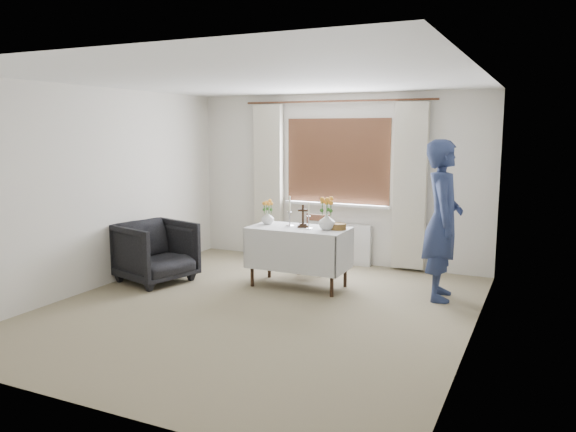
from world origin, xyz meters
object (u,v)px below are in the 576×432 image
(wooden_chair, at_px, (314,244))
(flower_vase_right, at_px, (327,221))
(armchair, at_px, (155,252))
(altar_table, at_px, (299,257))
(flower_vase_left, at_px, (268,218))
(person, at_px, (443,220))
(wooden_cross, at_px, (303,216))

(wooden_chair, xyz_separation_m, flower_vase_right, (0.46, -0.70, 0.46))
(armchair, bearing_deg, flower_vase_right, -59.25)
(altar_table, distance_m, flower_vase_left, 0.66)
(person, bearing_deg, wooden_cross, 87.25)
(wooden_chair, relative_size, flower_vase_left, 4.82)
(armchair, relative_size, flower_vase_right, 4.18)
(flower_vase_right, bearing_deg, wooden_cross, 173.69)
(wooden_cross, height_order, flower_vase_left, wooden_cross)
(wooden_cross, relative_size, flower_vase_left, 1.70)
(armchair, height_order, flower_vase_left, flower_vase_left)
(armchair, relative_size, flower_vase_left, 5.20)
(wooden_cross, bearing_deg, person, -16.52)
(person, height_order, wooden_cross, person)
(altar_table, height_order, person, person)
(person, relative_size, wooden_cross, 6.52)
(flower_vase_left, bearing_deg, flower_vase_right, -3.85)
(wooden_chair, distance_m, flower_vase_left, 0.87)
(altar_table, distance_m, flower_vase_right, 0.61)
(person, xyz_separation_m, wooden_cross, (-1.68, -0.22, -0.03))
(wooden_chair, xyz_separation_m, person, (1.80, -0.44, 0.53))
(wooden_chair, xyz_separation_m, wooden_cross, (0.13, -0.66, 0.50))
(armchair, bearing_deg, flower_vase_left, -48.53)
(wooden_chair, bearing_deg, flower_vase_left, -121.57)
(person, bearing_deg, wooden_chair, 65.97)
(altar_table, relative_size, armchair, 1.42)
(wooden_chair, relative_size, wooden_cross, 2.83)
(flower_vase_left, bearing_deg, altar_table, -7.44)
(wooden_cross, bearing_deg, altar_table, -155.96)
(flower_vase_left, relative_size, flower_vase_right, 0.80)
(armchair, bearing_deg, person, -60.84)
(wooden_chair, bearing_deg, wooden_cross, -80.17)
(altar_table, bearing_deg, wooden_cross, 47.98)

